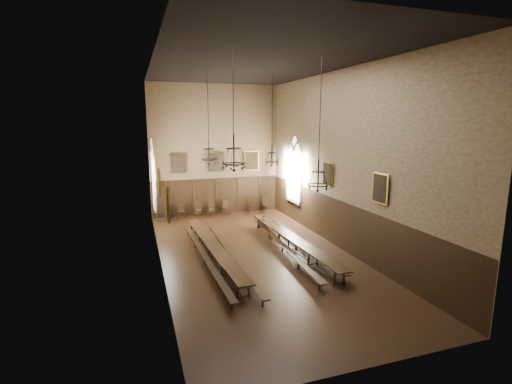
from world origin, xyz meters
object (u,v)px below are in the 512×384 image
bench_right_outer (303,244)px  chandelier_back_left (209,154)px  chair_6 (251,208)px  bench_right_inner (282,247)px  chair_3 (212,211)px  chair_7 (265,207)px  chair_4 (227,210)px  chandelier_back_right (272,155)px  chandelier_front_right (318,177)px  table_right (292,244)px  chair_0 (168,215)px  chair_1 (182,213)px  chandelier_front_left (234,157)px  chair_2 (198,212)px  bench_left_inner (230,253)px  bench_left_outer (204,257)px  table_left (214,252)px

bench_right_outer → chandelier_back_left: 6.78m
bench_right_outer → chair_6: size_ratio=8.82×
bench_right_inner → chair_3: bearing=102.2°
bench_right_inner → chair_7: bearing=76.0°
chair_4 → chandelier_back_right: chandelier_back_right is taller
chair_4 → chandelier_front_right: size_ratio=0.18×
table_right → chandelier_back_left: (-3.60, 2.77, 4.44)m
table_right → chair_0: chair_0 is taller
chair_6 → chandelier_front_right: 11.88m
bench_right_outer → chair_7: bearing=83.9°
table_right → chair_1: size_ratio=10.54×
chair_7 → bench_right_outer: bearing=-93.5°
bench_right_inner → chandelier_back_right: 5.01m
chandelier_back_right → chandelier_front_left: same height
chair_2 → chair_3: size_ratio=1.02×
chair_1 → chair_2: 1.15m
bench_right_inner → chair_7: size_ratio=10.31×
chair_4 → chair_3: bearing=160.2°
chair_1 → chandelier_front_left: chandelier_front_left is taller
table_right → chair_2: 9.14m
bench_left_inner → chair_1: chair_1 is taller
bench_left_outer → chair_6: (5.07, 8.82, 0.02)m
bench_right_outer → chair_6: bearing=91.0°
bench_right_outer → chair_1: (-5.17, 8.40, 0.01)m
bench_left_inner → chandelier_front_left: chandelier_front_left is taller
chandelier_front_left → chair_1: bearing=94.0°
bench_left_inner → chair_3: size_ratio=11.05×
table_right → bench_right_inner: (-0.53, 0.00, -0.09)m
chair_4 → chair_6: bearing=-13.9°
chair_2 → chair_4: chair_4 is taller
table_left → chandelier_back_right: size_ratio=2.00×
chandelier_front_left → chair_4: bearing=77.9°
bench_left_outer → bench_left_inner: (1.24, 0.09, 0.01)m
bench_left_outer → chair_7: bearing=55.0°
table_right → bench_right_outer: table_right is taller
chair_2 → chandelier_back_right: 8.13m
bench_left_inner → bench_right_outer: bearing=4.2°
bench_left_inner → chair_4: (1.97, 8.61, -0.01)m
chair_6 → chandelier_back_left: (-4.15, -5.82, 4.51)m
chair_2 → chandelier_front_left: 12.22m
chandelier_back_right → chair_2: bearing=117.0°
chair_0 → chandelier_back_right: size_ratio=0.18×
table_right → bench_right_inner: bearing=180.0°
bench_left_outer → chandelier_back_right: chandelier_back_right is taller
table_right → bench_right_inner: table_right is taller
chair_7 → chandelier_back_left: bearing=-129.6°
table_left → chair_0: bearing=99.3°
chair_7 → chandelier_back_left: (-5.17, -5.71, 4.53)m
table_right → bench_left_inner: table_right is taller
chair_4 → chandelier_front_right: chandelier_front_right is taller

